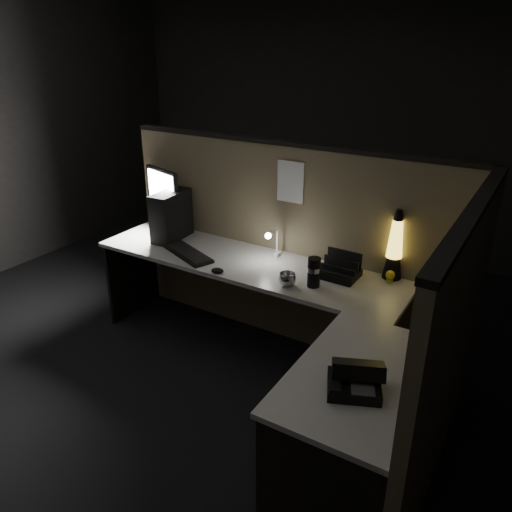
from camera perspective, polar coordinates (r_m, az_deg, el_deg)
The scene contains 17 objects.
floor at distance 3.41m, azimuth -4.52°, elevation -16.04°, with size 6.00×6.00×0.00m, color black.
room_shell at distance 2.68m, azimuth -5.63°, elevation 11.64°, with size 6.00×6.00×6.00m.
partition_back at distance 3.70m, azimuth 3.50°, elevation 0.99°, with size 2.66×0.06×1.50m, color brown.
partition_right at distance 2.63m, azimuth 21.10°, elevation -10.93°, with size 0.06×1.66×1.50m, color brown.
desk at distance 3.17m, azimuth 0.49°, elevation -6.55°, with size 2.60×1.60×0.73m.
pc_tower at distance 3.91m, azimuth -9.67°, elevation 4.57°, with size 0.16×0.36×0.38m, color black.
monitor at distance 4.04m, azimuth -10.60°, elevation 6.95°, with size 0.39×0.17×0.51m.
keyboard at distance 3.64m, azimuth -7.77°, elevation 0.27°, with size 0.47×0.16×0.02m, color black.
mouse at distance 3.34m, azimuth -4.42°, elevation -1.69°, with size 0.09×0.06×0.03m, color black.
clip_lamp at distance 3.50m, azimuth 1.92°, elevation 1.58°, with size 0.04×0.17×0.22m.
organizer at distance 3.32m, azimuth 9.60°, elevation -1.66°, with size 0.25×0.22×0.18m.
lava_lamp at distance 3.32m, azimuth 15.55°, elevation 0.66°, with size 0.13×0.13×0.47m.
travel_mug at distance 3.15m, azimuth 6.63°, elevation -1.86°, with size 0.09×0.09×0.19m, color black.
steel_mug at distance 3.16m, azimuth 3.60°, elevation -2.70°, with size 0.11×0.11×0.09m, color #B2B2B9.
figurine at distance 3.31m, azimuth 15.10°, elevation -2.11°, with size 0.06×0.06×0.06m, color gold.
pinned_paper at distance 3.49m, azimuth 3.95°, elevation 8.43°, with size 0.20×0.00×0.29m, color white.
desk_phone at distance 2.33m, azimuth 11.19°, elevation -13.61°, with size 0.29×0.29×0.14m.
Camera 1 is at (1.58, -2.10, 2.17)m, focal length 35.00 mm.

